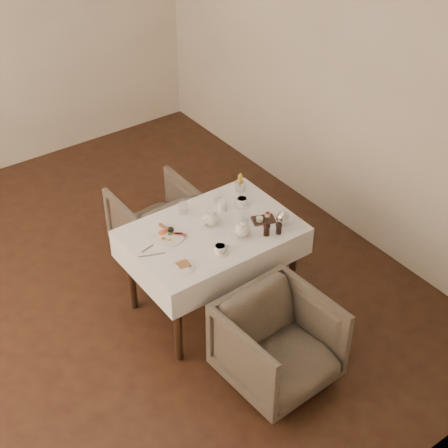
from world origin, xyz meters
TOP-DOWN VIEW (x-y plane):
  - table at (0.61, -0.53)m, footprint 1.28×0.88m
  - armchair_near at (0.55, -1.43)m, footprint 0.76×0.78m
  - armchair_far at (0.63, 0.35)m, footprint 0.67×0.69m
  - breakfast_plate at (0.30, -0.39)m, footprint 0.28×0.28m
  - side_plate at (0.19, -0.77)m, footprint 0.19×0.17m
  - teapot_centre at (0.64, -0.47)m, footprint 0.21×0.18m
  - teapot_front at (0.75, -0.72)m, footprint 0.20×0.18m
  - creamer at (0.83, -0.36)m, footprint 0.08×0.08m
  - teacup_near at (0.51, -0.79)m, footprint 0.13×0.13m
  - teacup_far at (1.00, -0.40)m, footprint 0.13×0.13m
  - glass_left at (0.56, -0.22)m, footprint 0.09×0.09m
  - glass_mid at (0.87, -0.60)m, footprint 0.08×0.08m
  - glass_right at (0.88, -0.24)m, footprint 0.07×0.07m
  - condiment_board at (1.00, -0.66)m, footprint 0.20×0.17m
  - pepper_mill_left at (0.91, -0.82)m, footprint 0.06×0.06m
  - pepper_mill_right at (1.00, -0.86)m, footprint 0.05×0.05m
  - silver_pot at (1.10, -0.78)m, footprint 0.14×0.12m
  - fries_cup at (1.10, -0.23)m, footprint 0.07×0.07m
  - cutlery_fork at (0.14, -0.43)m, footprint 0.19×0.06m
  - cutlery_knife at (0.09, -0.53)m, footprint 0.19×0.09m

SIDE VIEW (x-z plane):
  - armchair_far at x=0.63m, z-range 0.00..0.63m
  - armchair_near at x=0.55m, z-range 0.00..0.67m
  - table at x=0.61m, z-range 0.26..1.02m
  - cutlery_knife at x=0.09m, z-range 0.76..0.76m
  - cutlery_fork at x=0.14m, z-range 0.76..0.76m
  - side_plate at x=0.19m, z-range 0.75..0.77m
  - breakfast_plate at x=0.30m, z-range 0.75..0.78m
  - condiment_board at x=1.00m, z-range 0.75..0.79m
  - teacup_near at x=0.51m, z-range 0.75..0.82m
  - teacup_far at x=1.00m, z-range 0.75..0.82m
  - creamer at x=0.83m, z-range 0.76..0.83m
  - glass_right at x=0.88m, z-range 0.76..0.84m
  - glass_mid at x=0.87m, z-range 0.76..0.85m
  - glass_left at x=0.56m, z-range 0.76..0.85m
  - pepper_mill_right at x=1.00m, z-range 0.76..0.86m
  - pepper_mill_left at x=0.91m, z-range 0.76..0.87m
  - silver_pot at x=1.10m, z-range 0.76..0.88m
  - teapot_front at x=0.75m, z-range 0.76..0.89m
  - teapot_centre at x=0.64m, z-range 0.76..0.89m
  - fries_cup at x=1.10m, z-range 0.75..0.90m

